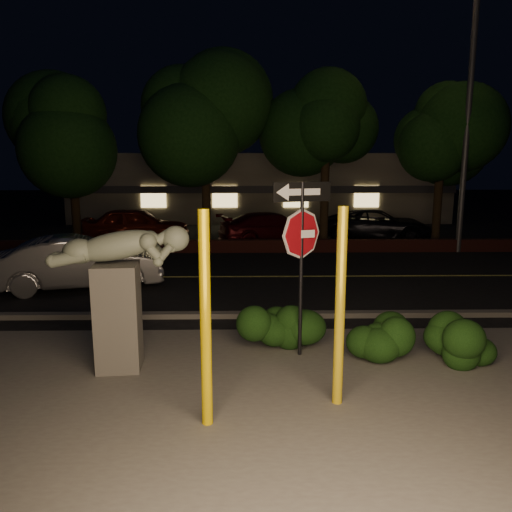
{
  "coord_description": "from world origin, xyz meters",
  "views": [
    {
      "loc": [
        -0.77,
        -8.17,
        3.56
      ],
      "look_at": [
        -0.58,
        2.1,
        1.6
      ],
      "focal_mm": 35.0,
      "sensor_mm": 36.0,
      "label": 1
    }
  ],
  "objects_px": {
    "yellow_pole_left": "(206,321)",
    "silver_sedan": "(79,263)",
    "parked_car_darkred": "(273,228)",
    "streetlight": "(464,77)",
    "signpost": "(302,234)",
    "parked_car_red": "(137,225)",
    "yellow_pole_right": "(340,308)",
    "sculpture": "(119,283)",
    "parked_car_dark": "(377,225)"
  },
  "relations": [
    {
      "from": "signpost",
      "to": "parked_car_darkred",
      "type": "xyz_separation_m",
      "value": [
        0.19,
        12.71,
        -1.58
      ]
    },
    {
      "from": "streetlight",
      "to": "silver_sedan",
      "type": "distance_m",
      "value": 15.25
    },
    {
      "from": "yellow_pole_right",
      "to": "signpost",
      "type": "xyz_separation_m",
      "value": [
        -0.36,
        1.88,
        0.8
      ]
    },
    {
      "from": "sculpture",
      "to": "parked_car_darkred",
      "type": "distance_m",
      "value": 13.67
    },
    {
      "from": "yellow_pole_left",
      "to": "sculpture",
      "type": "xyz_separation_m",
      "value": [
        -1.62,
        1.92,
        0.05
      ]
    },
    {
      "from": "yellow_pole_left",
      "to": "signpost",
      "type": "bearing_deg",
      "value": 58.07
    },
    {
      "from": "yellow_pole_right",
      "to": "sculpture",
      "type": "xyz_separation_m",
      "value": [
        -3.5,
        1.36,
        0.06
      ]
    },
    {
      "from": "sculpture",
      "to": "yellow_pole_right",
      "type": "bearing_deg",
      "value": -26.34
    },
    {
      "from": "sculpture",
      "to": "parked_car_red",
      "type": "xyz_separation_m",
      "value": [
        -2.71,
        13.75,
        -0.75
      ]
    },
    {
      "from": "signpost",
      "to": "silver_sedan",
      "type": "xyz_separation_m",
      "value": [
        -5.69,
        5.07,
        -1.53
      ]
    },
    {
      "from": "silver_sedan",
      "to": "parked_car_dark",
      "type": "bearing_deg",
      "value": -66.1
    },
    {
      "from": "yellow_pole_left",
      "to": "parked_car_dark",
      "type": "distance_m",
      "value": 17.68
    },
    {
      "from": "parked_car_red",
      "to": "yellow_pole_right",
      "type": "bearing_deg",
      "value": -163.7
    },
    {
      "from": "yellow_pole_left",
      "to": "parked_car_darkred",
      "type": "relative_size",
      "value": 0.62
    },
    {
      "from": "parked_car_darkred",
      "to": "yellow_pole_left",
      "type": "bearing_deg",
      "value": 156.73
    },
    {
      "from": "yellow_pole_right",
      "to": "parked_car_dark",
      "type": "xyz_separation_m",
      "value": [
        4.68,
        15.83,
        -0.79
      ]
    },
    {
      "from": "parked_car_red",
      "to": "parked_car_dark",
      "type": "distance_m",
      "value": 10.92
    },
    {
      "from": "yellow_pole_left",
      "to": "silver_sedan",
      "type": "xyz_separation_m",
      "value": [
        -4.17,
        7.52,
        -0.74
      ]
    },
    {
      "from": "yellow_pole_left",
      "to": "silver_sedan",
      "type": "height_order",
      "value": "yellow_pole_left"
    },
    {
      "from": "parked_car_darkred",
      "to": "parked_car_dark",
      "type": "distance_m",
      "value": 5.02
    },
    {
      "from": "signpost",
      "to": "sculpture",
      "type": "distance_m",
      "value": 3.27
    },
    {
      "from": "parked_car_dark",
      "to": "parked_car_darkred",
      "type": "bearing_deg",
      "value": 116.62
    },
    {
      "from": "signpost",
      "to": "sculpture",
      "type": "relative_size",
      "value": 1.28
    },
    {
      "from": "sculpture",
      "to": "parked_car_red",
      "type": "bearing_deg",
      "value": 95.97
    },
    {
      "from": "yellow_pole_left",
      "to": "silver_sedan",
      "type": "bearing_deg",
      "value": 119.0
    },
    {
      "from": "streetlight",
      "to": "silver_sedan",
      "type": "relative_size",
      "value": 2.48
    },
    {
      "from": "yellow_pole_right",
      "to": "parked_car_darkred",
      "type": "xyz_separation_m",
      "value": [
        -0.18,
        14.58,
        -0.78
      ]
    },
    {
      "from": "yellow_pole_left",
      "to": "sculpture",
      "type": "bearing_deg",
      "value": 130.08
    },
    {
      "from": "sculpture",
      "to": "parked_car_red",
      "type": "height_order",
      "value": "sculpture"
    },
    {
      "from": "streetlight",
      "to": "signpost",
      "type": "bearing_deg",
      "value": -106.81
    },
    {
      "from": "yellow_pole_right",
      "to": "sculpture",
      "type": "relative_size",
      "value": 1.18
    },
    {
      "from": "streetlight",
      "to": "silver_sedan",
      "type": "xyz_separation_m",
      "value": [
        -12.88,
        -5.63,
        -5.93
      ]
    },
    {
      "from": "parked_car_red",
      "to": "yellow_pole_left",
      "type": "bearing_deg",
      "value": -170.62
    },
    {
      "from": "silver_sedan",
      "to": "parked_car_darkred",
      "type": "height_order",
      "value": "silver_sedan"
    },
    {
      "from": "parked_car_dark",
      "to": "yellow_pole_right",
      "type": "bearing_deg",
      "value": 175.72
    },
    {
      "from": "streetlight",
      "to": "parked_car_darkred",
      "type": "xyz_separation_m",
      "value": [
        -7.0,
        2.01,
        -5.98
      ]
    },
    {
      "from": "parked_car_dark",
      "to": "silver_sedan",
      "type": "bearing_deg",
      "value": 141.81
    },
    {
      "from": "streetlight",
      "to": "parked_car_red",
      "type": "bearing_deg",
      "value": -173.91
    },
    {
      "from": "sculpture",
      "to": "parked_car_darkred",
      "type": "bearing_deg",
      "value": 70.7
    },
    {
      "from": "silver_sedan",
      "to": "parked_car_red",
      "type": "height_order",
      "value": "parked_car_red"
    },
    {
      "from": "yellow_pole_left",
      "to": "signpost",
      "type": "distance_m",
      "value": 2.99
    },
    {
      "from": "yellow_pole_right",
      "to": "parked_car_dark",
      "type": "distance_m",
      "value": 16.53
    },
    {
      "from": "yellow_pole_right",
      "to": "signpost",
      "type": "relative_size",
      "value": 0.92
    },
    {
      "from": "silver_sedan",
      "to": "parked_car_darkred",
      "type": "bearing_deg",
      "value": -53.29
    },
    {
      "from": "yellow_pole_left",
      "to": "silver_sedan",
      "type": "distance_m",
      "value": 8.62
    },
    {
      "from": "signpost",
      "to": "parked_car_dark",
      "type": "xyz_separation_m",
      "value": [
        5.04,
        13.96,
        -1.59
      ]
    },
    {
      "from": "streetlight",
      "to": "parked_car_dark",
      "type": "height_order",
      "value": "streetlight"
    },
    {
      "from": "yellow_pole_left",
      "to": "parked_car_dark",
      "type": "bearing_deg",
      "value": 68.18
    },
    {
      "from": "yellow_pole_right",
      "to": "sculpture",
      "type": "bearing_deg",
      "value": 158.85
    },
    {
      "from": "parked_car_red",
      "to": "parked_car_dark",
      "type": "relative_size",
      "value": 0.93
    }
  ]
}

